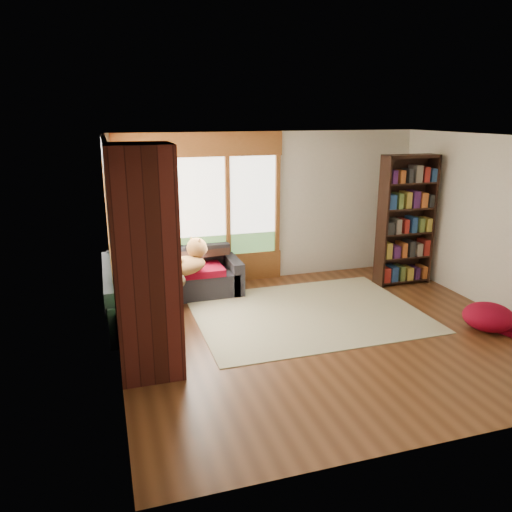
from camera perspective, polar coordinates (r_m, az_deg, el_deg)
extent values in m
plane|color=#502C16|center=(7.00, 8.06, -8.60)|extent=(5.50, 5.50, 0.00)
plane|color=white|center=(6.37, 8.99, 13.17)|extent=(5.50, 5.50, 0.00)
cube|color=silver|center=(8.83, 1.48, 5.62)|extent=(5.50, 0.04, 2.60)
cube|color=silver|center=(4.55, 22.20, -5.78)|extent=(5.50, 0.04, 2.60)
cube|color=silver|center=(5.94, -16.20, -0.23)|extent=(0.04, 5.00, 2.60)
cube|color=silver|center=(8.12, 26.30, 3.03)|extent=(0.04, 5.00, 2.60)
cube|color=brown|center=(8.49, -6.19, 5.45)|extent=(2.82, 0.10, 1.90)
cube|color=white|center=(8.49, -6.19, 5.45)|extent=(2.54, 0.09, 1.62)
cube|color=brown|center=(7.09, -16.27, 2.79)|extent=(0.10, 2.62, 1.90)
cube|color=white|center=(7.09, -16.27, 2.79)|extent=(0.09, 2.36, 1.62)
cube|color=#799761|center=(7.83, -16.45, 6.97)|extent=(0.03, 0.72, 0.90)
cube|color=#471914|center=(5.62, -12.53, -0.89)|extent=(0.70, 0.70, 2.60)
cube|color=black|center=(8.30, -8.43, -3.02)|extent=(2.20, 0.90, 0.42)
cube|color=black|center=(8.51, -8.92, 0.26)|extent=(2.20, 0.20, 0.38)
cube|color=black|center=(8.47, -1.76, -1.82)|extent=(0.20, 0.90, 0.60)
cube|color=maroon|center=(8.09, -9.07, -1.55)|extent=(1.90, 0.66, 0.12)
cube|color=black|center=(7.63, -12.49, -4.99)|extent=(0.90, 2.20, 0.42)
cube|color=black|center=(7.48, -15.34, -2.36)|extent=(0.20, 2.20, 0.38)
cube|color=black|center=(6.67, -11.74, -7.25)|extent=(0.90, 0.20, 0.60)
cube|color=maroon|center=(7.21, -11.41, -3.87)|extent=(0.66, 1.20, 0.12)
cube|color=maroon|center=(8.11, -12.15, -1.66)|extent=(0.66, 0.66, 0.12)
cube|color=white|center=(7.57, 5.92, -6.50)|extent=(3.32, 2.54, 0.01)
cube|color=black|center=(9.18, 19.15, 3.99)|extent=(0.04, 0.32, 2.24)
cube|color=black|center=(8.68, 14.23, 3.72)|extent=(0.04, 0.32, 2.24)
cube|color=black|center=(9.04, 16.24, 4.06)|extent=(0.96, 0.02, 2.24)
cube|color=black|center=(9.19, 16.23, -2.59)|extent=(0.88, 0.30, 0.03)
cube|color=black|center=(9.07, 16.44, -0.03)|extent=(0.88, 0.30, 0.03)
cube|color=black|center=(8.97, 16.66, 2.59)|extent=(0.88, 0.30, 0.03)
cube|color=black|center=(8.88, 16.88, 5.27)|extent=(0.88, 0.30, 0.03)
cube|color=black|center=(8.82, 17.10, 8.00)|extent=(0.88, 0.30, 0.03)
cube|color=black|center=(8.77, 17.33, 10.75)|extent=(0.88, 0.30, 0.03)
cube|color=#726659|center=(8.91, 16.83, 3.83)|extent=(0.84, 0.24, 2.08)
ellipsoid|color=maroon|center=(7.64, 25.05, -6.24)|extent=(0.81, 0.81, 0.37)
ellipsoid|color=brown|center=(7.72, -8.33, -0.40)|extent=(0.94, 0.85, 0.27)
sphere|color=brown|center=(7.87, -6.79, 0.95)|extent=(0.44, 0.44, 0.32)
cone|color=brown|center=(7.80, -7.11, 1.78)|extent=(0.16, 0.16, 0.14)
ellipsoid|color=black|center=(7.17, -10.68, -1.78)|extent=(0.86, 0.97, 0.28)
sphere|color=black|center=(7.36, -12.09, -0.30)|extent=(0.45, 0.45, 0.33)
cone|color=black|center=(7.28, -11.90, 0.62)|extent=(0.17, 0.17, 0.14)
cube|color=#32221B|center=(8.46, -4.13, 1.47)|extent=(0.45, 0.12, 0.45)
cube|color=#32221B|center=(8.35, -8.14, 1.15)|extent=(0.45, 0.12, 0.45)
cube|color=#32221B|center=(7.82, -14.32, -0.22)|extent=(0.45, 0.12, 0.45)
cube|color=#32221B|center=(6.77, -13.75, -2.72)|extent=(0.45, 0.12, 0.45)
cube|color=maroon|center=(8.28, -12.24, 0.82)|extent=(0.42, 0.12, 0.42)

